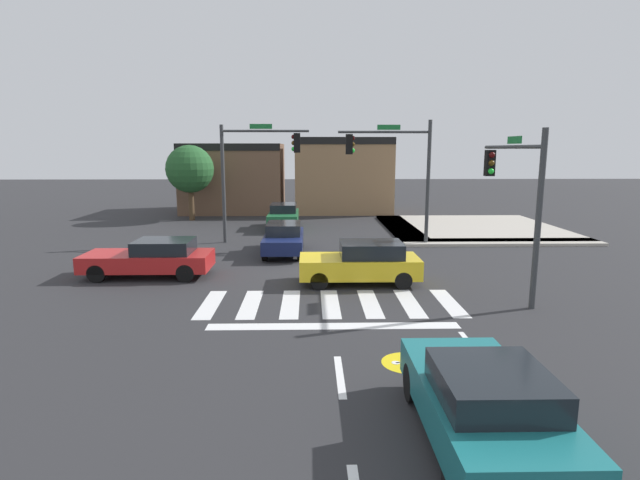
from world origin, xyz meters
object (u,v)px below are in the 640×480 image
Objects in this scene: car_yellow at (362,263)px; car_navy at (284,238)px; traffic_signal_northeast at (395,162)px; car_red at (152,258)px; traffic_signal_southeast at (514,183)px; roadside_tree at (190,169)px; car_teal at (484,403)px; car_green at (284,216)px; traffic_signal_northwest at (255,161)px.

car_yellow is 0.98× the size of car_navy.
car_red is at bearing 30.66° from traffic_signal_northeast.
traffic_signal_northeast is 6.54m from car_navy.
traffic_signal_southeast is 22.48m from roadside_tree.
traffic_signal_northeast reaches higher than car_navy.
traffic_signal_northeast is at bearing -107.87° from car_yellow.
car_teal is at bearing 95.20° from car_yellow.
traffic_signal_northeast reaches higher than traffic_signal_southeast.
car_yellow reaches higher than car_red.
roadside_tree is (-10.62, 26.05, 2.63)m from car_teal.
car_red is (-4.32, -11.32, -0.05)m from car_green.
car_navy is (-3.02, 5.21, -0.03)m from car_yellow.
car_navy is 6.23m from car_red.
car_navy is at bearing 3.03° from car_green.
traffic_signal_northwest is 0.97× the size of traffic_signal_northeast.
traffic_signal_northwest is 5.68m from car_green.
traffic_signal_northwest is 1.38× the size of car_navy.
traffic_signal_southeast is at bearing 170.22° from car_red.
car_yellow is 0.84× the size of roadside_tree.
car_green is 0.98× the size of car_teal.
car_teal is (-3.89, -8.89, -2.86)m from traffic_signal_southeast.
traffic_signal_northwest reaches higher than car_green.
car_teal is 14.02m from car_red.
car_navy is at bearing 14.54° from car_teal.
traffic_signal_southeast is 0.90× the size of traffic_signal_northwest.
car_green is at bearing 31.32° from traffic_signal_southeast.
car_yellow is at bearing 72.13° from traffic_signal_northeast.
car_teal reaches higher than car_navy.
car_red is at bearing 38.00° from car_teal.
traffic_signal_southeast is at bearing -49.79° from roadside_tree.
car_yellow is at bearing 5.20° from car_teal.
traffic_signal_northeast reaches higher than car_green.
traffic_signal_northeast is at bearing 109.18° from car_navy.
car_red is (-7.73, 1.12, -0.04)m from car_yellow.
car_teal is at bearing 10.90° from car_green.
traffic_signal_northwest reaches higher than car_navy.
car_teal is 15.63m from car_navy.
traffic_signal_northeast is at bearing -37.13° from roadside_tree.
car_green is at bearing 10.90° from car_teal.
car_green is 22.78m from car_teal.
car_green reaches higher than car_navy.
roadside_tree reaches higher than car_green.
car_green is (-8.20, 13.48, -2.85)m from traffic_signal_southeast.
traffic_signal_northwest is 9.66m from roadside_tree.
traffic_signal_northeast is 1.47× the size of car_green.
car_red is at bearing -8.28° from car_yellow.
car_navy is at bearing -58.49° from roadside_tree.
car_teal is (-1.37, -16.98, -3.35)m from traffic_signal_northeast.
car_yellow is 6.02m from car_navy.
car_yellow is (3.41, -12.44, -0.01)m from car_green.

